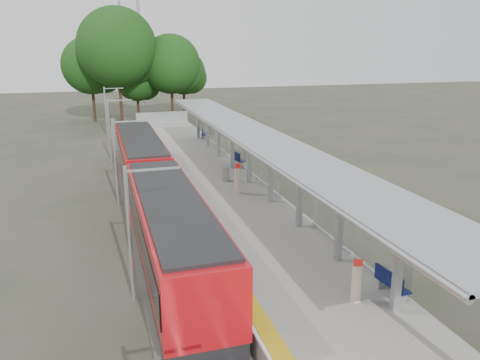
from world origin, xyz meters
The scene contains 14 objects.
trackbed centered at (-4.50, 20.00, 0.12)m, with size 3.00×70.00×0.24m, color #59544C.
platform centered at (0.00, 20.00, 0.50)m, with size 6.00×50.00×1.00m, color gray.
tactile_strip centered at (-2.55, 20.00, 1.01)m, with size 0.60×50.00×0.02m, color gold.
end_fence centered at (0.00, 44.95, 1.60)m, with size 6.00×0.10×1.20m, color #9EA0A5.
train centered at (-4.50, 15.40, 2.05)m, with size 2.74×27.60×3.62m.
canopy centered at (1.61, 16.19, 4.20)m, with size 3.27×38.00×3.66m.
tree_cluster centered at (-2.43, 52.10, 7.91)m, with size 18.97×13.72×14.24m.
catenary_masts centered at (-6.22, 19.00, 2.91)m, with size 2.08×48.16×5.40m.
bench_near centered at (2.36, 2.79, 1.53)m, with size 0.59×1.52×1.01m.
bench_mid centered at (2.47, 22.39, 1.60)m, with size 0.73×1.71×1.13m.
bench_far centered at (2.43, 33.42, 1.59)m, with size 0.83×1.71×1.12m.
info_pillar_near centered at (1.03, 2.88, 1.69)m, with size 0.36×0.36×1.58m.
info_pillar_far centered at (0.65, 15.98, 1.80)m, with size 0.42×0.42×1.85m.
litter_bin centered at (0.64, 18.76, 1.48)m, with size 0.47×0.47×0.96m, color #9EA0A5.
Camera 1 is at (-7.04, -9.88, 9.57)m, focal length 35.00 mm.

